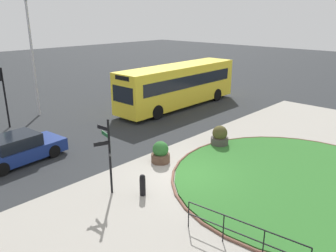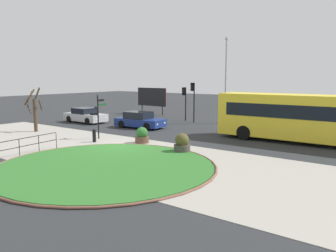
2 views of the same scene
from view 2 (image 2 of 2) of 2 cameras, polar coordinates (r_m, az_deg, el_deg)
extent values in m
plane|color=#282B2D|center=(21.64, -7.95, -3.51)|extent=(120.00, 120.00, 0.00)
cube|color=#9E998E|center=(20.62, -10.91, -4.14)|extent=(32.00, 8.98, 0.02)
cylinder|color=#2D6B28|center=(17.07, -10.38, -6.58)|extent=(10.56, 10.56, 0.10)
torus|color=brown|center=(17.07, -10.38, -6.56)|extent=(10.87, 10.87, 0.11)
cylinder|color=black|center=(24.55, -11.53, 1.36)|extent=(0.09, 0.09, 3.02)
sphere|color=black|center=(24.42, -11.64, 5.00)|extent=(0.10, 0.10, 0.10)
cube|color=black|center=(24.69, -11.08, 4.22)|extent=(0.09, 0.58, 0.15)
cube|color=#195128|center=(24.63, -10.89, 3.53)|extent=(0.17, 0.59, 0.15)
cube|color=black|center=(24.78, -11.86, 2.99)|extent=(0.54, 0.22, 0.15)
cube|color=black|center=(24.49, -12.25, 1.94)|extent=(0.32, 0.43, 0.15)
cylinder|color=black|center=(23.49, -12.16, -1.75)|extent=(0.24, 0.24, 0.76)
sphere|color=black|center=(23.43, -12.19, -0.73)|extent=(0.23, 0.23, 0.23)
cube|color=black|center=(20.84, -22.12, -1.76)|extent=(0.49, 3.88, 0.03)
cube|color=black|center=(20.91, -22.06, -2.95)|extent=(0.49, 3.88, 0.03)
cylinder|color=black|center=(22.15, -18.08, -2.28)|extent=(0.04, 0.04, 0.98)
cylinder|color=black|center=(21.32, -20.68, -2.80)|extent=(0.04, 0.04, 0.98)
cylinder|color=black|center=(20.54, -23.48, -3.36)|extent=(0.04, 0.04, 0.98)
cube|color=yellow|center=(24.22, 21.38, 1.40)|extent=(11.13, 2.62, 2.91)
cube|color=black|center=(22.99, 20.66, 2.12)|extent=(9.76, 0.17, 0.88)
cube|color=black|center=(25.37, 22.14, 2.57)|extent=(9.76, 0.17, 0.88)
cube|color=black|center=(26.13, 9.53, 2.63)|extent=(0.05, 2.00, 1.10)
cube|color=black|center=(26.05, 9.59, 5.02)|extent=(0.04, 1.34, 0.28)
cylinder|color=black|center=(24.46, 12.50, -1.08)|extent=(1.00, 0.32, 1.00)
cylinder|color=black|center=(26.52, 14.43, -0.44)|extent=(1.00, 0.32, 1.00)
cube|color=navy|center=(29.54, -4.66, 0.65)|extent=(4.43, 2.25, 0.63)
cube|color=black|center=(29.57, -4.94, 1.83)|extent=(2.25, 1.83, 0.58)
cube|color=#EAEACC|center=(28.80, -0.54, 0.54)|extent=(0.04, 0.20, 0.12)
cube|color=#EAEACC|center=(27.87, -1.76, 0.28)|extent=(0.04, 0.20, 0.12)
cylinder|color=black|center=(29.51, -1.59, 0.33)|extent=(0.66, 0.28, 0.64)
cylinder|color=black|center=(28.12, -3.49, -0.08)|extent=(0.66, 0.28, 0.64)
cylinder|color=black|center=(31.03, -5.70, 0.68)|extent=(0.66, 0.28, 0.64)
cylinder|color=black|center=(29.70, -7.69, 0.31)|extent=(0.66, 0.28, 0.64)
cube|color=#B7B7BC|center=(33.84, -13.55, 1.46)|extent=(4.35, 1.89, 0.69)
cube|color=black|center=(33.91, -13.77, 2.50)|extent=(1.87, 1.66, 0.54)
cube|color=#EAEACC|center=(32.58, -10.32, 1.36)|extent=(0.02, 0.20, 0.12)
cube|color=#EAEACC|center=(31.82, -11.81, 1.16)|extent=(0.02, 0.20, 0.12)
cylinder|color=black|center=(33.41, -10.92, 1.11)|extent=(0.64, 0.22, 0.64)
cylinder|color=black|center=(32.29, -13.18, 0.80)|extent=(0.64, 0.22, 0.64)
cylinder|color=black|center=(35.44, -13.87, 1.42)|extent=(0.64, 0.22, 0.64)
cylinder|color=black|center=(34.38, -16.08, 1.13)|extent=(0.64, 0.22, 0.64)
cylinder|color=black|center=(32.83, 4.35, 3.88)|extent=(0.11, 0.11, 3.79)
cube|color=black|center=(32.87, 4.09, 6.51)|extent=(0.28, 0.28, 0.78)
sphere|color=black|center=(32.96, 3.88, 6.95)|extent=(0.16, 0.16, 0.16)
sphere|color=black|center=(32.96, 3.88, 6.52)|extent=(0.16, 0.16, 0.16)
sphere|color=green|center=(32.97, 3.87, 6.10)|extent=(0.16, 0.16, 0.16)
cylinder|color=black|center=(34.21, 2.95, 3.66)|extent=(0.11, 0.11, 3.31)
cube|color=black|center=(34.21, 2.64, 5.78)|extent=(0.31, 0.31, 0.78)
sphere|color=red|center=(34.25, 2.41, 6.20)|extent=(0.16, 0.16, 0.16)
sphere|color=black|center=(34.26, 2.40, 5.79)|extent=(0.16, 0.16, 0.16)
sphere|color=black|center=(34.28, 2.40, 5.38)|extent=(0.16, 0.16, 0.16)
cylinder|color=#B7B7BC|center=(32.52, 9.57, 7.20)|extent=(0.16, 0.16, 7.71)
cylinder|color=silver|center=(32.70, 9.74, 14.17)|extent=(0.32, 0.32, 0.22)
cylinder|color=black|center=(41.04, -4.32, 3.51)|extent=(0.12, 0.12, 2.03)
cylinder|color=black|center=(39.07, -0.94, 3.30)|extent=(0.12, 0.12, 2.03)
cube|color=red|center=(39.97, -2.68, 4.86)|extent=(4.10, 0.16, 1.99)
cube|color=black|center=(39.91, -2.74, 4.85)|extent=(4.20, 0.07, 2.09)
cylinder|color=#47423D|center=(19.89, 2.36, -3.78)|extent=(0.95, 0.95, 0.48)
sphere|color=#4C4723|center=(19.80, 2.36, -2.36)|extent=(0.81, 0.81, 0.81)
cylinder|color=brown|center=(22.79, -4.34, -2.30)|extent=(0.91, 0.91, 0.44)
sphere|color=#286028|center=(22.71, -4.35, -1.14)|extent=(0.77, 0.77, 0.77)
cylinder|color=#423323|center=(29.23, -21.20, 1.65)|extent=(0.28, 0.28, 2.61)
cylinder|color=#423323|center=(29.06, -22.10, 2.65)|extent=(0.96, 0.38, 0.71)
cylinder|color=#423323|center=(29.28, -21.94, 4.48)|extent=(0.49, 0.73, 0.93)
cylinder|color=#423323|center=(29.50, -22.03, 4.48)|extent=(0.34, 1.12, 1.25)
cylinder|color=#423323|center=(29.07, -20.45, 3.28)|extent=(0.76, 0.76, 0.92)
cylinder|color=#423323|center=(29.34, -20.98, 4.83)|extent=(0.72, 0.33, 1.22)
camera|label=1|loc=(26.35, -40.28, 11.74)|focal=36.19mm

